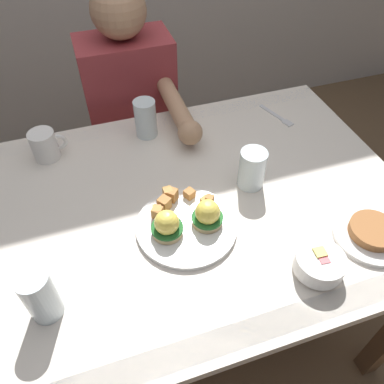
% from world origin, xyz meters
% --- Properties ---
extents(ground_plane, '(6.00, 6.00, 0.00)m').
position_xyz_m(ground_plane, '(0.00, 0.00, 0.00)').
color(ground_plane, brown).
extents(dining_table, '(1.20, 0.90, 0.74)m').
position_xyz_m(dining_table, '(0.00, 0.00, 0.63)').
color(dining_table, silver).
rests_on(dining_table, ground_plane).
extents(eggs_benedict_plate, '(0.27, 0.27, 0.09)m').
position_xyz_m(eggs_benedict_plate, '(-0.07, -0.08, 0.77)').
color(eggs_benedict_plate, white).
rests_on(eggs_benedict_plate, dining_table).
extents(fruit_bowl, '(0.12, 0.12, 0.06)m').
position_xyz_m(fruit_bowl, '(0.19, -0.31, 0.77)').
color(fruit_bowl, white).
rests_on(fruit_bowl, dining_table).
extents(coffee_mug, '(0.11, 0.08, 0.09)m').
position_xyz_m(coffee_mug, '(-0.40, 0.33, 0.79)').
color(coffee_mug, white).
rests_on(coffee_mug, dining_table).
extents(fork, '(0.07, 0.15, 0.00)m').
position_xyz_m(fork, '(0.39, 0.29, 0.74)').
color(fork, silver).
rests_on(fork, dining_table).
extents(water_glass_near, '(0.07, 0.07, 0.14)m').
position_xyz_m(water_glass_near, '(-0.44, -0.21, 0.80)').
color(water_glass_near, silver).
rests_on(water_glass_near, dining_table).
extents(water_glass_far, '(0.07, 0.07, 0.13)m').
position_xyz_m(water_glass_far, '(-0.08, 0.34, 0.80)').
color(water_glass_far, silver).
rests_on(water_glass_far, dining_table).
extents(water_glass_extra, '(0.08, 0.08, 0.12)m').
position_xyz_m(water_glass_extra, '(0.16, 0.01, 0.79)').
color(water_glass_extra, silver).
rests_on(water_glass_extra, dining_table).
extents(side_plate, '(0.20, 0.20, 0.04)m').
position_xyz_m(side_plate, '(0.38, -0.26, 0.75)').
color(side_plate, white).
rests_on(side_plate, dining_table).
extents(diner_person, '(0.34, 0.54, 1.14)m').
position_xyz_m(diner_person, '(-0.08, 0.60, 0.65)').
color(diner_person, '#33333D').
rests_on(diner_person, ground_plane).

